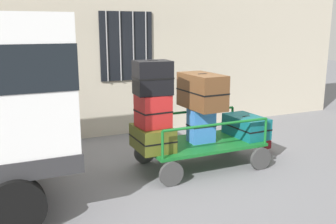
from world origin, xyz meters
The scene contains 11 objects.
ground_plane centered at (0.00, 0.00, 0.00)m, with size 40.00×40.00×0.00m, color slate.
building_wall centered at (0.00, 2.88, 2.50)m, with size 12.00×0.38×5.00m.
luggage_cart centered at (0.39, 0.16, 0.37)m, with size 2.10×1.20×0.45m.
cart_railing centered at (0.39, 0.16, 0.82)m, with size 1.99×1.06×0.46m.
suitcase_left_bottom centered at (-0.54, 0.16, 0.64)m, with size 0.56×0.77×0.39m.
suitcase_left_middle centered at (-0.54, 0.13, 1.10)m, with size 0.53×0.49×0.53m.
suitcase_left_top centered at (-0.54, 0.13, 1.64)m, with size 0.59×0.47×0.54m.
suitcase_midleft_bottom centered at (0.39, 0.19, 0.75)m, with size 0.44×0.32×0.61m.
suitcase_midleft_middle centered at (0.39, 0.19, 1.35)m, with size 0.54×0.95×0.60m.
suitcase_center_bottom centered at (1.32, 0.16, 0.63)m, with size 0.54×0.88×0.38m.
backpack centered at (1.91, 0.32, 0.22)m, with size 0.27×0.22×0.44m.
Camera 1 is at (-2.79, -5.39, 2.42)m, focal length 40.56 mm.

